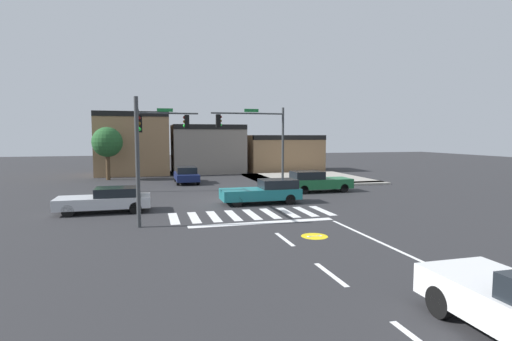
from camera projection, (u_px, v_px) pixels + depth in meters
name	position (u px, v px, depth m)	size (l,w,h in m)	color
ground_plane	(233.00, 200.00, 24.35)	(120.00, 120.00, 0.00)	#2B2B2D
crosswalk_near	(252.00, 214.00, 20.03)	(8.17, 2.74, 0.01)	silver
lane_markings	(335.00, 251.00, 13.67)	(6.80, 18.75, 0.01)	white
bike_detector_marking	(314.00, 236.00, 15.67)	(1.06, 1.06, 0.01)	yellow
curb_corner_northeast	(304.00, 179.00, 35.62)	(10.00, 10.60, 0.15)	#9E998E
storefront_row	(199.00, 148.00, 42.42)	(23.65, 6.28, 6.29)	#93704C
traffic_signal_southwest	(138.00, 136.00, 19.07)	(0.32, 5.90, 5.62)	#383A3D
traffic_signal_northeast	(256.00, 132.00, 29.98)	(5.66, 0.32, 6.11)	#383A3D
traffic_signal_northwest	(159.00, 134.00, 27.96)	(4.32, 0.32, 6.04)	#383A3D
car_teal	(265.00, 192.00, 23.23)	(4.60, 1.74, 1.40)	#196B70
car_silver	(107.00, 200.00, 20.55)	(4.65, 1.82, 1.28)	#B7BABF
car_green	(317.00, 181.00, 27.98)	(4.43, 1.81, 1.48)	#1E6638
car_navy	(186.00, 175.00, 33.19)	(1.81, 4.23, 1.37)	#141E4C
roadside_tree	(107.00, 142.00, 35.30)	(2.67, 2.67, 4.74)	#4C3823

